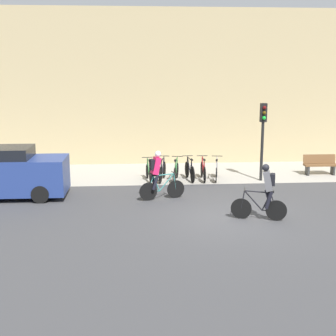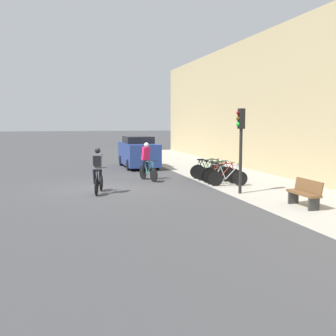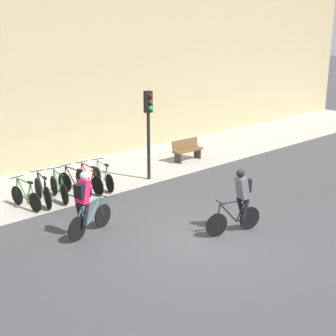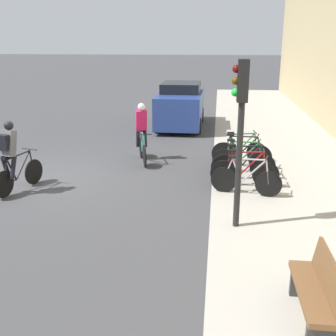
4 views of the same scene
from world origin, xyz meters
The scene contains 13 objects.
ground centered at (0.00, 0.00, 0.00)m, with size 200.00×200.00×0.00m, color #3D3D3F.
kerb_strip centered at (0.00, 6.75, 0.00)m, with size 44.00×4.50×0.01m, color #A39E93.
cyclist_pink centered at (-2.19, 2.33, 0.95)m, with size 1.64×0.62×1.77m.
cyclist_grey centered at (0.98, -0.23, 0.95)m, with size 1.66×0.62×1.76m.
parked_bike_0 centered at (-2.41, 5.30, 0.38)m, with size 0.46×1.57×0.94m.
parked_bike_1 centered at (-1.84, 5.30, 0.41)m, with size 0.52×1.72×0.98m.
parked_bike_2 centered at (-1.27, 5.30, 0.39)m, with size 0.49×1.66×0.96m.
parked_bike_3 centered at (-0.69, 5.30, 0.41)m, with size 0.46×1.70×0.98m.
parked_bike_4 centered at (-0.12, 5.30, 0.40)m, with size 0.46×1.72×0.97m.
parked_bike_5 centered at (0.45, 5.30, 0.39)m, with size 0.50×1.67×0.95m.
traffic_light_pole centered at (2.29, 5.01, 2.25)m, with size 0.26×0.30×3.23m.
bench centered at (5.18, 5.94, 0.46)m, with size 1.45×0.44×0.89m.
parked_car centered at (-7.63, 3.03, 0.90)m, with size 4.30×1.84×1.85m.
Camera 4 is at (10.08, 4.58, 3.55)m, focal length 45.00 mm.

